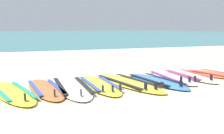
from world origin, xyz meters
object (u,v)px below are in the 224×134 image
surfboard_1 (46,89)px  surfboard_7 (190,76)px  surfboard_0 (12,92)px  surfboard_6 (172,77)px  surfboard_4 (128,83)px  surfboard_3 (99,85)px  surfboard_5 (156,81)px  surfboard_8 (219,75)px  surfboard_2 (72,87)px

surfboard_1 → surfboard_7: (3.43, 0.26, 0.00)m
surfboard_0 → surfboard_6: same height
surfboard_0 → surfboard_4: size_ratio=0.92×
surfboard_3 → surfboard_6: same height
surfboard_6 → surfboard_1: bearing=-174.9°
surfboard_7 → surfboard_1: bearing=-175.7°
surfboard_0 → surfboard_7: 4.05m
surfboard_5 → surfboard_8: bearing=3.4°
surfboard_1 → surfboard_6: same height
surfboard_5 → surfboard_4: bearing=176.2°
surfboard_0 → surfboard_7: size_ratio=1.07×
surfboard_3 → surfboard_8: bearing=0.9°
surfboard_0 → surfboard_6: 3.54m
surfboard_5 → surfboard_6: size_ratio=0.98×
surfboard_3 → surfboard_6: 1.86m
surfboard_5 → surfboard_8: size_ratio=1.02×
surfboard_0 → surfboard_7: same height
surfboard_5 → surfboard_7: (1.10, 0.31, 0.00)m
surfboard_1 → surfboard_7: bearing=4.3°
surfboard_4 → surfboard_2: bearing=-179.1°
surfboard_3 → surfboard_7: size_ratio=1.05×
surfboard_3 → surfboard_7: bearing=6.1°
surfboard_2 → surfboard_5: same height
surfboard_2 → surfboard_8: bearing=1.3°
surfboard_8 → surfboard_5: bearing=-176.6°
surfboard_4 → surfboard_8: (2.42, 0.06, 0.00)m
surfboard_2 → surfboard_5: (1.83, -0.02, 0.00)m
surfboard_4 → surfboard_5: 0.64m
surfboard_2 → surfboard_6: same height
surfboard_0 → surfboard_5: size_ratio=1.06×
surfboard_1 → surfboard_5: same height
surfboard_0 → surfboard_5: bearing=0.9°
surfboard_4 → surfboard_5: (0.64, -0.04, -0.00)m
surfboard_1 → surfboard_5: size_ratio=0.97×
surfboard_0 → surfboard_1: same height
surfboard_2 → surfboard_4: 1.19m
surfboard_1 → surfboard_2: same height
surfboard_4 → surfboard_7: 1.76m
surfboard_4 → surfboard_7: size_ratio=1.16×
surfboard_2 → surfboard_5: 1.83m
surfboard_3 → surfboard_4: (0.62, -0.01, -0.00)m
surfboard_3 → surfboard_6: size_ratio=1.02×
surfboard_7 → surfboard_8: size_ratio=1.01×
surfboard_1 → surfboard_6: (2.91, 0.26, 0.00)m
surfboard_4 → surfboard_7: (1.74, 0.26, -0.00)m
surfboard_0 → surfboard_2: (1.11, 0.07, -0.00)m
surfboard_3 → surfboard_5: size_ratio=1.04×
surfboard_1 → surfboard_4: same height
surfboard_5 → surfboard_0: bearing=-179.1°
surfboard_2 → surfboard_6: size_ratio=1.12×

